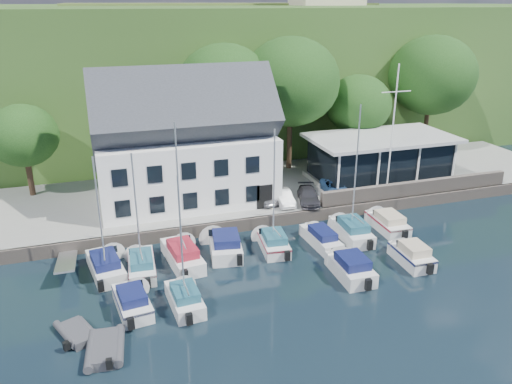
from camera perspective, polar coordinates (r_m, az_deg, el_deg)
ground at (r=31.15m, az=11.29°, el=-11.74°), size 180.00×180.00×0.00m
quay at (r=45.28m, az=0.72°, el=0.12°), size 60.00×13.00×1.00m
quay_face at (r=39.64m, az=3.73°, el=-3.07°), size 60.00×0.30×1.00m
hillside at (r=86.08m, az=-9.12°, el=14.99°), size 160.00×75.00×16.00m
field_patch at (r=95.05m, az=-5.18°, el=20.63°), size 50.00×30.00×0.30m
harbor_building at (r=41.19m, az=-8.10°, el=4.88°), size 14.40×8.20×8.70m
club_pavilion at (r=47.71m, az=13.97°, el=3.82°), size 13.20×7.20×4.10m
seawall at (r=45.11m, az=17.90°, el=0.47°), size 18.00×0.50×1.20m
gangway at (r=35.79m, az=-20.66°, el=-8.19°), size 1.20×6.00×1.40m
car_silver at (r=41.15m, az=0.71°, el=-0.48°), size 2.29×3.60×1.14m
car_white at (r=41.04m, az=3.16°, el=-0.58°), size 1.47×3.51×1.13m
car_dgrey at (r=41.47m, az=6.01°, el=-0.43°), size 2.63×4.21×1.14m
car_blue at (r=43.46m, az=9.06°, el=0.53°), size 2.14×3.91×1.27m
flagpole at (r=43.03m, az=15.32°, el=6.65°), size 2.65×0.20×11.03m
tree_0 at (r=46.00m, az=-24.83°, el=4.27°), size 5.73×5.73×7.84m
tree_2 at (r=47.33m, az=-3.55°, el=9.32°), size 8.91×8.91×12.18m
tree_3 at (r=48.55m, az=3.94°, el=9.92°), size 9.29×9.29×12.70m
tree_4 at (r=51.76m, az=11.52°, el=8.12°), size 6.54×6.54×8.94m
tree_5 at (r=57.05m, az=19.22°, el=10.37°), size 9.12×9.12×12.46m
boat_r1_0 at (r=32.49m, az=-17.51°, el=-2.09°), size 2.97×6.63×8.87m
boat_r1_1 at (r=32.13m, az=-13.47°, el=-2.39°), size 2.17×6.29×8.39m
boat_r1_2 at (r=32.60m, az=-8.78°, el=-0.86°), size 2.79×7.16×9.27m
boat_r1_3 at (r=35.15m, az=-3.54°, el=-5.84°), size 3.26×6.35×1.57m
boat_r1_4 at (r=34.27m, az=2.05°, el=-0.28°), size 2.51×5.85×8.42m
boat_r1_5 at (r=36.63m, az=7.43°, el=-5.03°), size 1.91×6.25×1.35m
boat_r1_6 at (r=36.49m, az=11.27°, el=1.47°), size 2.40×6.62×9.38m
boat_r1_7 at (r=40.05m, az=14.81°, el=-3.20°), size 2.22×6.00×1.39m
boat_r2_0 at (r=29.97m, az=-13.97°, el=-11.82°), size 2.48×5.60×1.41m
boat_r2_1 at (r=28.00m, az=-8.53°, el=-5.68°), size 2.11×5.44×8.35m
boat_r2_3 at (r=32.91m, az=10.76°, el=-8.23°), size 2.26×5.68×1.54m
boat_r2_4 at (r=35.44m, az=17.39°, el=-6.68°), size 2.05×5.11×1.50m
dinghy_0 at (r=28.91m, az=-19.73°, el=-14.78°), size 2.61×3.17×0.64m
dinghy_1 at (r=27.32m, az=-16.86°, el=-16.59°), size 2.23×3.39×0.75m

